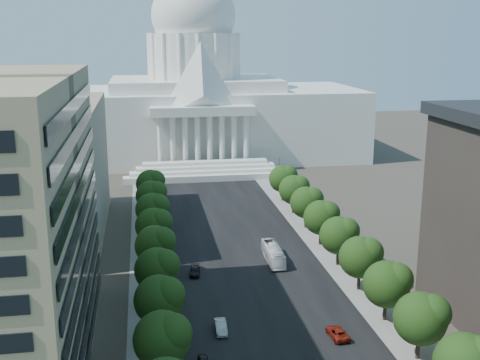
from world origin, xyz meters
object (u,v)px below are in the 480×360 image
car_silver (221,327)px  car_red (337,333)px  car_dark_b (195,271)px  city_bus (273,254)px

car_silver → car_red: (17.31, -4.59, -0.09)m
car_silver → car_red: bearing=-13.8°
car_dark_b → city_bus: (16.28, 4.35, 0.98)m
car_red → city_bus: size_ratio=0.44×
car_dark_b → city_bus: size_ratio=0.40×
car_silver → car_dark_b: 23.25m
city_bus → car_dark_b: bearing=-164.1°
car_silver → city_bus: (14.32, 27.51, 0.85)m
car_silver → car_dark_b: bearing=95.9°
car_red → car_silver: bearing=-19.0°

